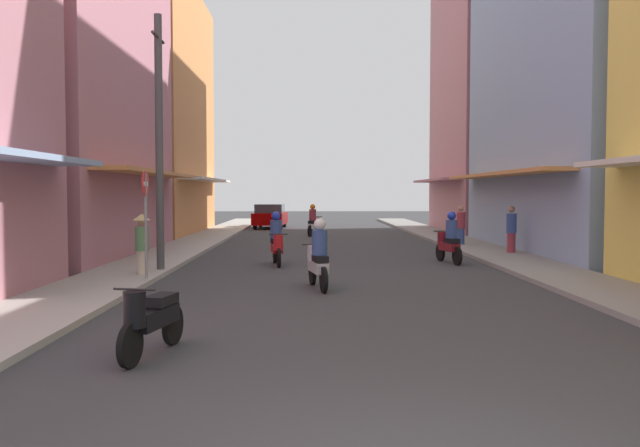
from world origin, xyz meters
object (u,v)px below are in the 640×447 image
(motorbike_white, at_px, (314,222))
(motorbike_maroon, at_px, (449,240))
(pedestrian_crossing, at_px, (461,227))
(utility_pole, at_px, (159,142))
(parked_car, at_px, (270,216))
(pedestrian_midway, at_px, (142,242))
(motorbike_silver, at_px, (318,257))
(street_sign_no_entry, at_px, (146,211))
(motorbike_red, at_px, (277,241))
(motorbike_black, at_px, (151,318))
(pedestrian_far, at_px, (511,231))

(motorbike_white, bearing_deg, motorbike_maroon, -71.97)
(pedestrian_crossing, bearing_deg, utility_pole, -140.49)
(parked_car, distance_m, pedestrian_crossing, 15.99)
(pedestrian_midway, bearing_deg, parked_car, 85.55)
(motorbike_silver, bearing_deg, pedestrian_midway, 158.03)
(pedestrian_crossing, relative_size, street_sign_no_entry, 0.61)
(parked_car, xyz_separation_m, pedestrian_crossing, (8.30, -13.67, 0.07))
(pedestrian_midway, height_order, pedestrian_crossing, pedestrian_crossing)
(motorbike_maroon, bearing_deg, parked_car, 108.76)
(motorbike_red, bearing_deg, parked_car, 94.03)
(pedestrian_crossing, height_order, street_sign_no_entry, street_sign_no_entry)
(street_sign_no_entry, bearing_deg, pedestrian_crossing, 45.78)
(motorbike_black, xyz_separation_m, street_sign_no_entry, (-1.77, 6.82, 1.21))
(pedestrian_far, bearing_deg, motorbike_white, 123.14)
(pedestrian_far, xyz_separation_m, utility_pole, (-10.75, -4.62, 2.62))
(motorbike_silver, relative_size, motorbike_white, 1.03)
(motorbike_silver, bearing_deg, parked_car, 95.94)
(motorbike_maroon, bearing_deg, motorbike_black, -119.51)
(motorbike_silver, bearing_deg, street_sign_no_entry, 167.37)
(pedestrian_far, bearing_deg, street_sign_no_entry, -148.52)
(motorbike_maroon, xyz_separation_m, pedestrian_crossing, (1.70, 5.74, 0.11))
(motorbike_white, xyz_separation_m, pedestrian_midway, (-4.35, -15.81, 0.21))
(pedestrian_far, bearing_deg, motorbike_black, -123.65)
(pedestrian_far, height_order, pedestrian_midway, pedestrian_far)
(motorbike_white, relative_size, pedestrian_midway, 1.08)
(motorbike_red, bearing_deg, pedestrian_crossing, 41.69)
(motorbike_silver, bearing_deg, motorbike_black, -110.87)
(motorbike_white, height_order, pedestrian_far, pedestrian_far)
(motorbike_white, bearing_deg, motorbike_black, -95.51)
(motorbike_red, height_order, pedestrian_crossing, pedestrian_crossing)
(motorbike_maroon, bearing_deg, utility_pole, -163.67)
(motorbike_silver, height_order, utility_pole, utility_pole)
(pedestrian_far, bearing_deg, utility_pole, -156.74)
(parked_car, height_order, pedestrian_crossing, pedestrian_crossing)
(motorbike_maroon, distance_m, street_sign_no_entry, 9.19)
(pedestrian_far, bearing_deg, pedestrian_midway, -152.65)
(pedestrian_crossing, bearing_deg, pedestrian_far, -75.80)
(motorbike_silver, relative_size, pedestrian_midway, 1.11)
(pedestrian_crossing, distance_m, street_sign_no_entry, 14.03)
(motorbike_maroon, xyz_separation_m, motorbike_red, (-5.20, -0.40, 0.00))
(motorbike_maroon, relative_size, motorbike_silver, 1.00)
(motorbike_red, bearing_deg, utility_pole, -146.14)
(motorbike_red, xyz_separation_m, parked_car, (-1.40, 19.82, 0.04))
(motorbike_white, relative_size, pedestrian_far, 1.04)
(motorbike_silver, xyz_separation_m, street_sign_no_entry, (-4.03, 0.90, 1.01))
(pedestrian_crossing, bearing_deg, motorbike_black, -115.37)
(motorbike_red, relative_size, street_sign_no_entry, 0.68)
(motorbike_maroon, xyz_separation_m, street_sign_no_entry, (-8.06, -4.29, 1.01))
(pedestrian_midway, relative_size, street_sign_no_entry, 0.61)
(motorbike_white, relative_size, pedestrian_crossing, 1.07)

